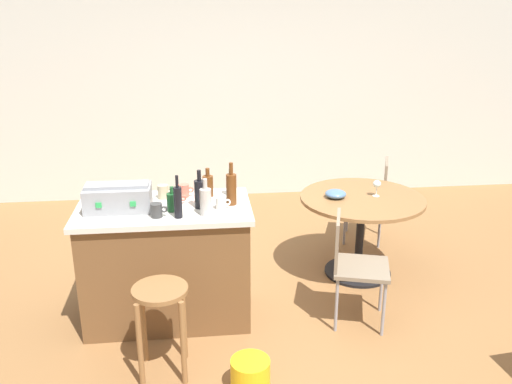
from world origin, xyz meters
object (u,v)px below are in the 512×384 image
Objects in this scene: cup_0 at (157,210)px; cup_2 at (221,203)px; kitchen_island at (167,262)px; folding_chair_near at (372,194)px; cup_4 at (163,192)px; wine_glass at (377,184)px; cup_3 at (177,199)px; toolbox at (118,197)px; serving_bowl at (336,194)px; bottle_6 at (200,193)px; folding_chair_far at (352,261)px; plastic_bucket at (250,375)px; bottle_5 at (206,201)px; bottle_1 at (172,202)px; dining_table at (361,215)px; cup_1 at (184,191)px; bottle_0 at (208,185)px; wooden_stool at (161,309)px; bottle_3 at (231,185)px; bottle_2 at (178,201)px; bottle_4 at (231,188)px.

cup_0 reaches higher than cup_2.
folding_chair_near is at bearing 31.44° from kitchen_island.
cup_4 is 0.83× the size of wine_glass.
cup_2 reaches higher than cup_3.
toolbox is (-2.30, -1.25, 0.51)m from folding_chair_near.
cup_0 reaches higher than serving_bowl.
folding_chair_far is at bearing -8.68° from bottle_6.
wine_glass reaches higher than plastic_bucket.
bottle_1 is at bearing 155.02° from bottle_5.
cup_2 is 1.20m from plastic_bucket.
folding_chair_near reaches higher than serving_bowl.
cup_0 is 0.66× the size of serving_bowl.
cup_1 is at bearing -167.71° from dining_table.
wine_glass is 2.06m from plastic_bucket.
cup_4 reaches higher than folding_chair_near.
cup_2 is at bearing -148.25° from serving_bowl.
bottle_0 reaches higher than plastic_bucket.
dining_table is 2.30× the size of toolbox.
cup_0 is 1.64m from serving_bowl.
bottle_0 reaches higher than folding_chair_far.
folding_chair_near reaches higher than wooden_stool.
bottle_3 is at bearing 33.12° from bottle_1.
wine_glass is at bearing 24.56° from cup_2.
wine_glass is at bearing 49.66° from plastic_bucket.
bottle_6 reaches higher than cup_3.
bottle_2 reaches higher than cup_4.
cup_0 is at bearing -166.74° from cup_2.
bottle_2 is 0.34m from cup_2.
toolbox is at bearing -164.32° from dining_table.
serving_bowl is at bearing 29.99° from bottle_2.
bottle_5 is 2.23× the size of cup_4.
kitchen_island is 5.06× the size of plastic_bucket.
bottle_4 is (-0.88, 0.21, 0.53)m from folding_chair_far.
cup_2 is (0.15, -0.05, -0.06)m from bottle_6.
bottle_0 reaches higher than cup_3.
bottle_0 is at bearing -166.80° from wine_glass.
bottle_0 is 0.54m from cup_0.
bottle_2 reaches higher than bottle_1.
cup_2 is (0.45, 0.11, -0.00)m from cup_0.
bottle_5 is 1.19m from plastic_bucket.
bottle_1 is at bearing 174.56° from folding_chair_far.
bottle_4 is at bearing 10.00° from bottle_6.
bottle_3 is 0.44m from bottle_5.
plastic_bucket is (0.55, -1.11, -0.86)m from cup_4.
bottle_0 is at bearing 29.68° from kitchen_island.
wooden_stool is 0.90m from toolbox.
bottle_4 reaches higher than bottle_2.
bottle_0 is at bearing 62.58° from bottle_2.
cup_0 is 0.99× the size of cup_4.
folding_chair_near is at bearing 39.42° from bottle_4.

